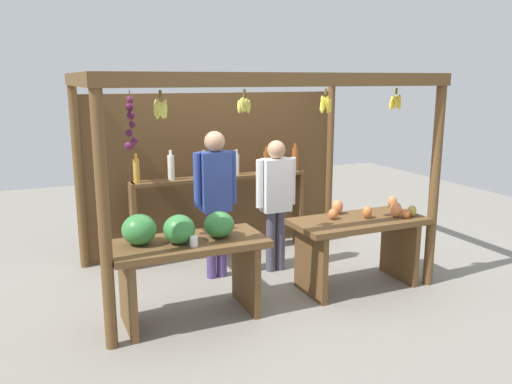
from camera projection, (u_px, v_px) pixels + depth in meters
The scene contains 7 objects.
ground_plane at pixel (249, 275), 5.79m from camera, with size 12.00×12.00×0.00m, color gray.
market_stall at pixel (232, 155), 5.92m from camera, with size 3.42×2.14×2.20m.
fruit_counter_left at pixel (184, 249), 4.59m from camera, with size 1.39×0.64×1.01m.
fruit_counter_right at pixel (359, 235), 5.36m from camera, with size 1.39×0.64×0.90m.
bottle_shelf_unit at pixel (221, 191), 6.28m from camera, with size 2.20×0.22×1.35m.
vendor_man at pixel (215, 191), 5.53m from camera, with size 0.48×0.22×1.62m.
vendor_woman at pixel (276, 195), 5.75m from camera, with size 0.48×0.20×1.49m.
Camera 1 is at (-2.13, -5.02, 2.15)m, focal length 36.23 mm.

